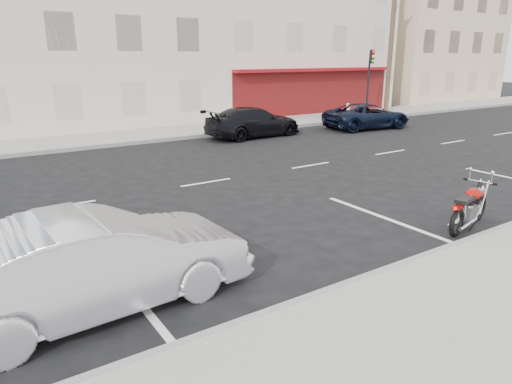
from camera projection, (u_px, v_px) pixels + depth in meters
ground at (262, 173)px, 14.47m from camera, size 120.00×120.00×0.00m
sidewalk_far at (43, 145)px, 18.77m from camera, size 80.00×3.40×0.15m
curb_near at (248, 323)px, 6.21m from camera, size 80.00×0.12×0.16m
curb_far at (51, 151)px, 17.41m from camera, size 80.00×0.12×0.16m
bldg_cream at (64, 15)px, 24.81m from camera, size 12.00×12.00×11.50m
bldg_corner at (262, 16)px, 31.53m from camera, size 14.00×12.00×12.50m
bldg_far_east at (404, 33)px, 39.67m from camera, size 12.00×12.00×11.00m
utility_pole at (392, 37)px, 28.18m from camera, size 1.80×0.30×9.00m
traffic_light at (370, 74)px, 27.53m from camera, size 0.26×0.30×3.80m
fire_hydrant at (348, 109)px, 27.45m from camera, size 0.20×0.20×0.72m
motorcycle at (481, 202)px, 10.20m from camera, size 1.91×0.75×0.97m
sedan_silver at (98, 262)px, 6.52m from camera, size 4.50×1.77×1.46m
suv_far at (367, 116)px, 23.30m from camera, size 4.79×2.64×1.27m
car_far at (253, 122)px, 20.87m from camera, size 4.80×2.20×1.36m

